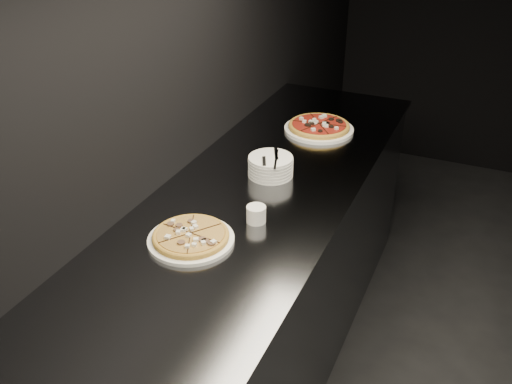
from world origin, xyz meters
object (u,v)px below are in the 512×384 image
at_px(cutlery, 271,158).
at_px(ramekin, 256,214).
at_px(pizza_tomato, 319,127).
at_px(counter, 262,275).
at_px(pizza_mushroom, 191,237).
at_px(plate_stack, 271,166).

bearing_deg(cutlery, ramekin, -100.64).
relative_size(pizza_tomato, cutlery, 1.72).
xyz_separation_m(counter, pizza_tomato, (0.03, 0.62, 0.48)).
distance_m(pizza_mushroom, ramekin, 0.26).
height_order(pizza_mushroom, plate_stack, plate_stack).
relative_size(pizza_mushroom, ramekin, 4.20).
distance_m(pizza_mushroom, cutlery, 0.56).
bearing_deg(cutlery, pizza_mushroom, -121.67).
distance_m(cutlery, ramekin, 0.35).
bearing_deg(pizza_mushroom, cutlery, 83.00).
height_order(plate_stack, cutlery, cutlery).
distance_m(counter, pizza_mushroom, 0.67).
xyz_separation_m(pizza_mushroom, ramekin, (0.15, 0.21, 0.01)).
bearing_deg(plate_stack, ramekin, -75.38).
relative_size(plate_stack, ramekin, 2.60).
relative_size(counter, cutlery, 12.44).
height_order(pizza_tomato, plate_stack, plate_stack).
bearing_deg(ramekin, cutlery, 104.03).
relative_size(pizza_mushroom, pizza_tomato, 0.88).
xyz_separation_m(pizza_mushroom, pizza_tomato, (0.10, 1.08, 0.00)).
distance_m(counter, pizza_tomato, 0.78).
bearing_deg(pizza_mushroom, plate_stack, 83.92).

